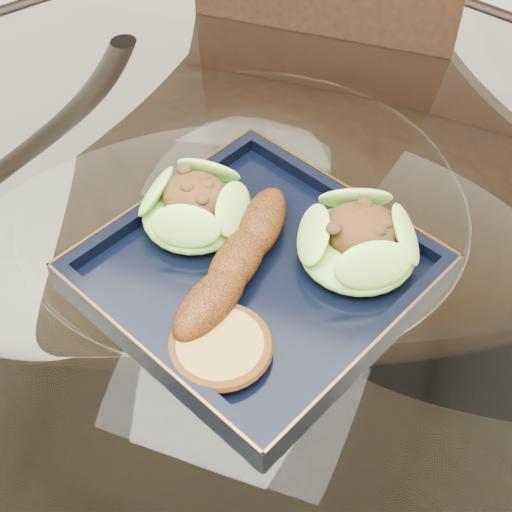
% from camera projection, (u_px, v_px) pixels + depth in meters
% --- Properties ---
extents(dining_table, '(1.13, 1.13, 0.77)m').
position_uv_depth(dining_table, '(246.00, 329.00, 0.84)').
color(dining_table, white).
rests_on(dining_table, ground).
extents(dining_chair, '(0.39, 0.39, 0.87)m').
position_uv_depth(dining_chair, '(292.00, 224.00, 1.11)').
color(dining_chair, '#321B10').
rests_on(dining_chair, ground).
extents(navy_plate, '(0.35, 0.35, 0.02)m').
position_uv_depth(navy_plate, '(256.00, 277.00, 0.67)').
color(navy_plate, black).
rests_on(navy_plate, dining_table).
extents(lettuce_wrap_left, '(0.13, 0.13, 0.04)m').
position_uv_depth(lettuce_wrap_left, '(195.00, 209.00, 0.69)').
color(lettuce_wrap_left, '#67AD32').
rests_on(lettuce_wrap_left, navy_plate).
extents(lettuce_wrap_right, '(0.11, 0.11, 0.04)m').
position_uv_depth(lettuce_wrap_right, '(358.00, 244.00, 0.66)').
color(lettuce_wrap_right, '#5CAD32').
rests_on(lettuce_wrap_right, navy_plate).
extents(roasted_plantain, '(0.06, 0.19, 0.04)m').
position_uv_depth(roasted_plantain, '(237.00, 260.00, 0.64)').
color(roasted_plantain, '#5D2909').
rests_on(roasted_plantain, navy_plate).
extents(crumb_patty, '(0.09, 0.09, 0.01)m').
position_uv_depth(crumb_patty, '(220.00, 348.00, 0.59)').
color(crumb_patty, '#AC7D39').
rests_on(crumb_patty, navy_plate).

